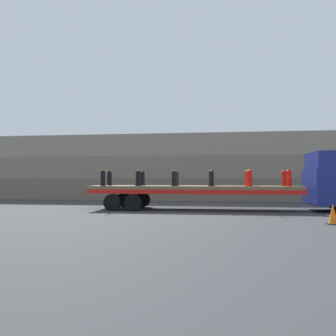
% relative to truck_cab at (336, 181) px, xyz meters
% --- Properties ---
extents(ground_plane, '(120.00, 120.00, 0.00)m').
position_rel_truck_cab_xyz_m(ground_plane, '(-6.77, 0.00, -1.41)').
color(ground_plane, '#38383A').
extents(rock_cliff, '(60.00, 3.30, 4.77)m').
position_rel_truck_cab_xyz_m(rock_cliff, '(-6.77, 7.86, 0.98)').
color(rock_cliff, '#706656').
rests_on(rock_cliff, ground_plane).
extents(truck_cab, '(2.38, 2.56, 2.80)m').
position_rel_truck_cab_xyz_m(truck_cab, '(0.00, 0.00, 0.00)').
color(truck_cab, navy).
rests_on(truck_cab, ground_plane).
extents(flatbed_trailer, '(10.18, 2.52, 1.19)m').
position_rel_truck_cab_xyz_m(flatbed_trailer, '(-7.28, 0.00, -0.43)').
color(flatbed_trailer, brown).
rests_on(flatbed_trailer, ground_plane).
extents(fire_hydrant_black_near_0, '(0.30, 0.44, 0.78)m').
position_rel_truck_cab_xyz_m(fire_hydrant_black_near_0, '(-11.25, -0.53, 0.15)').
color(fire_hydrant_black_near_0, black).
rests_on(fire_hydrant_black_near_0, flatbed_trailer).
extents(fire_hydrant_black_far_0, '(0.30, 0.44, 0.78)m').
position_rel_truck_cab_xyz_m(fire_hydrant_black_far_0, '(-11.25, 0.53, 0.15)').
color(fire_hydrant_black_far_0, black).
rests_on(fire_hydrant_black_far_0, flatbed_trailer).
extents(fire_hydrant_black_near_1, '(0.30, 0.44, 0.78)m').
position_rel_truck_cab_xyz_m(fire_hydrant_black_near_1, '(-9.46, -0.53, 0.15)').
color(fire_hydrant_black_near_1, black).
rests_on(fire_hydrant_black_near_1, flatbed_trailer).
extents(fire_hydrant_black_far_1, '(0.30, 0.44, 0.78)m').
position_rel_truck_cab_xyz_m(fire_hydrant_black_far_1, '(-9.46, 0.53, 0.15)').
color(fire_hydrant_black_far_1, black).
rests_on(fire_hydrant_black_far_1, flatbed_trailer).
extents(fire_hydrant_black_near_2, '(0.30, 0.44, 0.78)m').
position_rel_truck_cab_xyz_m(fire_hydrant_black_near_2, '(-7.66, -0.53, 0.15)').
color(fire_hydrant_black_near_2, black).
rests_on(fire_hydrant_black_near_2, flatbed_trailer).
extents(fire_hydrant_black_far_2, '(0.30, 0.44, 0.78)m').
position_rel_truck_cab_xyz_m(fire_hydrant_black_far_2, '(-7.66, 0.53, 0.15)').
color(fire_hydrant_black_far_2, black).
rests_on(fire_hydrant_black_far_2, flatbed_trailer).
extents(fire_hydrant_black_near_3, '(0.30, 0.44, 0.78)m').
position_rel_truck_cab_xyz_m(fire_hydrant_black_near_3, '(-5.87, -0.53, 0.15)').
color(fire_hydrant_black_near_3, black).
rests_on(fire_hydrant_black_near_3, flatbed_trailer).
extents(fire_hydrant_black_far_3, '(0.30, 0.44, 0.78)m').
position_rel_truck_cab_xyz_m(fire_hydrant_black_far_3, '(-5.87, 0.53, 0.15)').
color(fire_hydrant_black_far_3, black).
rests_on(fire_hydrant_black_far_3, flatbed_trailer).
extents(fire_hydrant_red_near_4, '(0.30, 0.44, 0.78)m').
position_rel_truck_cab_xyz_m(fire_hydrant_red_near_4, '(-4.07, -0.53, 0.15)').
color(fire_hydrant_red_near_4, red).
rests_on(fire_hydrant_red_near_4, flatbed_trailer).
extents(fire_hydrant_red_far_4, '(0.30, 0.44, 0.78)m').
position_rel_truck_cab_xyz_m(fire_hydrant_red_far_4, '(-4.07, 0.53, 0.15)').
color(fire_hydrant_red_far_4, red).
rests_on(fire_hydrant_red_far_4, flatbed_trailer).
extents(fire_hydrant_red_near_5, '(0.30, 0.44, 0.78)m').
position_rel_truck_cab_xyz_m(fire_hydrant_red_near_5, '(-2.28, -0.53, 0.15)').
color(fire_hydrant_red_near_5, red).
rests_on(fire_hydrant_red_near_5, flatbed_trailer).
extents(fire_hydrant_red_far_5, '(0.30, 0.44, 0.78)m').
position_rel_truck_cab_xyz_m(fire_hydrant_red_far_5, '(-2.28, 0.53, 0.15)').
color(fire_hydrant_red_far_5, red).
rests_on(fire_hydrant_red_far_5, flatbed_trailer).
extents(cargo_strap_rear, '(0.05, 2.62, 0.01)m').
position_rel_truck_cab_xyz_m(cargo_strap_rear, '(-11.25, 0.00, 0.56)').
color(cargo_strap_rear, yellow).
rests_on(cargo_strap_rear, fire_hydrant_black_near_0).
extents(cargo_strap_middle, '(0.05, 2.62, 0.01)m').
position_rel_truck_cab_xyz_m(cargo_strap_middle, '(-4.07, 0.00, 0.56)').
color(cargo_strap_middle, yellow).
rests_on(cargo_strap_middle, fire_hydrant_red_near_4).
extents(traffic_cone, '(0.38, 0.38, 0.70)m').
position_rel_truck_cab_xyz_m(traffic_cone, '(-1.84, -4.75, -1.07)').
color(traffic_cone, black).
rests_on(traffic_cone, ground_plane).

